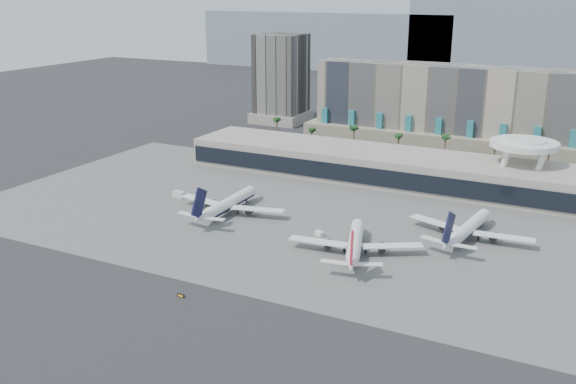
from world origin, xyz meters
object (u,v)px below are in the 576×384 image
at_px(airliner_right, 468,228).
at_px(airliner_left, 228,203).
at_px(airliner_centre, 355,243).
at_px(service_vehicle_a, 179,194).
at_px(taxiway_sign, 181,296).
at_px(service_vehicle_b, 319,234).

bearing_deg(airliner_right, airliner_left, -162.47).
bearing_deg(airliner_right, airliner_centre, -127.36).
bearing_deg(service_vehicle_a, airliner_left, -5.75).
xyz_separation_m(airliner_centre, airliner_right, (28.14, 27.99, 0.03)).
bearing_deg(airliner_centre, airliner_right, 26.99).
relative_size(airliner_left, service_vehicle_a, 8.71).
xyz_separation_m(service_vehicle_a, taxiway_sign, (50.76, -68.77, -0.76)).
xyz_separation_m(airliner_right, taxiway_sign, (-58.47, -75.75, -3.28)).
height_order(airliner_centre, service_vehicle_a, airliner_centre).
bearing_deg(airliner_right, service_vehicle_b, -148.69).
distance_m(airliner_centre, service_vehicle_b, 18.37).
height_order(service_vehicle_a, service_vehicle_b, service_vehicle_a).
bearing_deg(airliner_centre, service_vehicle_b, 132.85).
height_order(airliner_centre, service_vehicle_b, airliner_centre).
bearing_deg(service_vehicle_b, airliner_right, 48.23).
height_order(airliner_right, service_vehicle_a, airliner_right).
xyz_separation_m(airliner_centre, service_vehicle_b, (-15.81, 8.87, -2.93)).
bearing_deg(taxiway_sign, airliner_right, 50.69).
xyz_separation_m(service_vehicle_b, taxiway_sign, (-14.51, -56.64, -0.31)).
bearing_deg(taxiway_sign, service_vehicle_a, 124.78).
distance_m(airliner_right, service_vehicle_b, 48.02).
distance_m(airliner_centre, service_vehicle_a, 83.80).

